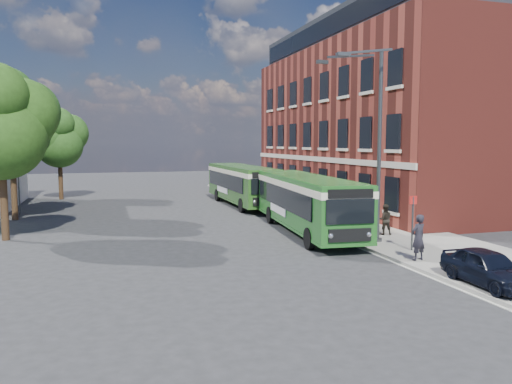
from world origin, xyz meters
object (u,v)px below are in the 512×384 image
object	(u,v)px
bus_rear	(242,181)
parked_car	(488,267)
bus_front	(306,198)
street_lamp	(373,143)

from	to	relation	value
bus_rear	parked_car	world-z (taller)	bus_rear
bus_front	parked_car	bearing A→B (deg)	-82.11
street_lamp	parked_car	xyz separation A→B (m)	(-0.04, -7.56, -4.03)
street_lamp	bus_front	xyz separation A→B (m)	(-1.64, 3.99, -2.96)
bus_front	bus_rear	size ratio (longest dim) A/B	1.03
bus_front	bus_rear	distance (m)	12.29
bus_rear	parked_car	size ratio (longest dim) A/B	3.40
street_lamp	bus_rear	xyz separation A→B (m)	(-1.84, 16.28, -2.96)
street_lamp	bus_rear	world-z (taller)	street_lamp
street_lamp	bus_rear	size ratio (longest dim) A/B	0.75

